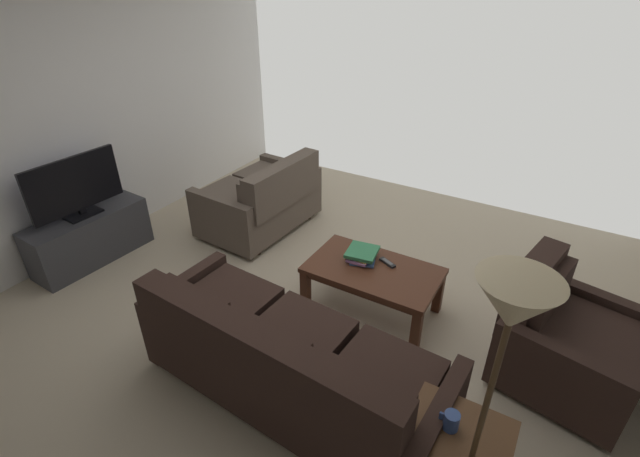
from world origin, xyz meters
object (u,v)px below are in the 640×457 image
at_px(loveseat_near, 262,199).
at_px(coffee_table, 373,275).
at_px(armchair_side, 565,339).
at_px(flat_tv, 75,186).
at_px(sofa_main, 286,362).
at_px(floor_lamp, 506,333).
at_px(coffee_mug, 451,421).
at_px(end_table, 455,449).
at_px(book_stack, 362,254).
at_px(tv_stand, 90,237).
at_px(tv_remote, 388,263).

distance_m(loveseat_near, coffee_table, 1.75).
xyz_separation_m(loveseat_near, armchair_side, (-3.07, 0.66, 0.00)).
xyz_separation_m(loveseat_near, flat_tv, (1.10, 1.36, 0.44)).
bearing_deg(sofa_main, floor_lamp, 170.31).
xyz_separation_m(floor_lamp, coffee_mug, (0.14, -0.12, -0.75)).
bearing_deg(end_table, coffee_mug, -38.07).
relative_size(loveseat_near, coffee_table, 1.22).
bearing_deg(book_stack, coffee_table, 149.82).
bearing_deg(armchair_side, floor_lamp, 76.56).
xyz_separation_m(coffee_table, coffee_mug, (-0.98, 1.24, 0.25)).
distance_m(tv_stand, coffee_mug, 3.76).
bearing_deg(armchair_side, loveseat_near, -12.19).
distance_m(end_table, tv_stand, 3.81).
bearing_deg(loveseat_near, tv_stand, 51.13).
height_order(sofa_main, flat_tv, flat_tv).
bearing_deg(loveseat_near, tv_remote, 162.52).
distance_m(loveseat_near, tv_stand, 1.76).
relative_size(loveseat_near, book_stack, 4.39).
xyz_separation_m(end_table, book_stack, (1.18, -1.36, -0.00)).
relative_size(floor_lamp, tv_remote, 9.83).
height_order(tv_stand, armchair_side, armchair_side).
distance_m(sofa_main, loveseat_near, 2.37).
bearing_deg(end_table, loveseat_near, -36.03).
distance_m(flat_tv, armchair_side, 4.25).
distance_m(coffee_table, end_table, 1.65).
bearing_deg(book_stack, sofa_main, 92.81).
bearing_deg(coffee_mug, armchair_side, -110.47).
relative_size(loveseat_near, coffee_mug, 12.80).
bearing_deg(loveseat_near, book_stack, 158.83).
bearing_deg(sofa_main, tv_remote, -96.87).
bearing_deg(book_stack, end_table, 130.87).
height_order(sofa_main, floor_lamp, floor_lamp).
bearing_deg(floor_lamp, loveseat_near, -36.22).
height_order(coffee_mug, book_stack, coffee_mug).
relative_size(loveseat_near, tv_remote, 7.97).
bearing_deg(end_table, armchair_side, -107.82).
xyz_separation_m(end_table, tv_stand, (3.76, -0.57, -0.22)).
height_order(armchair_side, coffee_mug, armchair_side).
distance_m(floor_lamp, book_stack, 2.11).
relative_size(floor_lamp, book_stack, 5.41).
relative_size(loveseat_near, armchair_side, 1.31).
bearing_deg(flat_tv, coffee_mug, 171.85).
height_order(end_table, tv_remote, end_table).
bearing_deg(tv_remote, coffee_table, 59.94).
distance_m(armchair_side, coffee_mug, 1.34).
distance_m(coffee_mug, book_stack, 1.74).
relative_size(armchair_side, book_stack, 3.35).
height_order(end_table, flat_tv, flat_tv).
bearing_deg(tv_stand, tv_remote, -163.45).
distance_m(loveseat_near, floor_lamp, 3.55).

